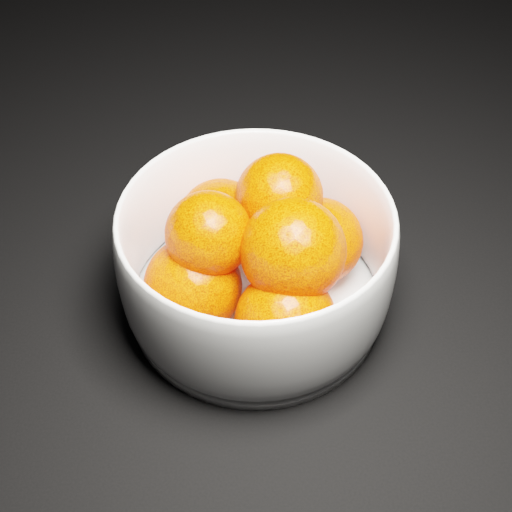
{
  "coord_description": "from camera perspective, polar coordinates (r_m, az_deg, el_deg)",
  "views": [
    {
      "loc": [
        -0.14,
        -0.41,
        0.49
      ],
      "look_at": [
        -0.13,
        0.0,
        0.06
      ],
      "focal_mm": 50.0,
      "sensor_mm": 36.0,
      "label": 1
    }
  ],
  "objects": [
    {
      "name": "orange_pile",
      "position": [
        0.59,
        0.17,
        0.26
      ],
      "size": [
        0.19,
        0.2,
        0.13
      ],
      "color": "#FF3C02",
      "rests_on": "bowl"
    },
    {
      "name": "bowl",
      "position": [
        0.6,
        0.0,
        -0.38
      ],
      "size": [
        0.23,
        0.23,
        0.11
      ],
      "rotation": [
        0.0,
        0.0,
        0.36
      ],
      "color": "white",
      "rests_on": "ground"
    },
    {
      "name": "ground",
      "position": [
        0.66,
        11.67,
        -3.82
      ],
      "size": [
        3.0,
        3.0,
        0.0
      ],
      "primitive_type": "cube",
      "color": "black",
      "rests_on": "ground"
    }
  ]
}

